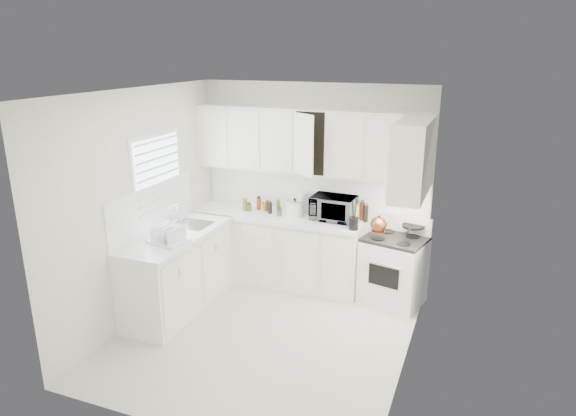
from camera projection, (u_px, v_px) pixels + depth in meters
The scene contains 36 objects.
floor at pixel (265, 335), 5.61m from camera, with size 3.20×3.20×0.00m, color silver.
ceiling at pixel (261, 92), 4.84m from camera, with size 3.20×3.20×0.00m, color white.
wall_back at pixel (313, 185), 6.65m from camera, with size 3.00×3.00×0.00m, color white.
wall_front at pixel (175, 287), 3.80m from camera, with size 3.00×3.00×0.00m, color white.
wall_left at pixel (141, 207), 5.75m from camera, with size 3.20×3.20×0.00m, color white.
wall_right at pixel (413, 242), 4.71m from camera, with size 3.20×3.20×0.00m, color white.
window_blinds at pixel (159, 178), 5.98m from camera, with size 0.06×0.96×1.06m, color white, non-canonical shape.
lower_cabinets_back at pixel (277, 250), 6.77m from camera, with size 2.22×0.60×0.90m, color white, non-canonical shape.
lower_cabinets_left at pixel (178, 273), 6.07m from camera, with size 0.60×1.60×0.90m, color white, non-canonical shape.
countertop_back at pixel (276, 216), 6.62m from camera, with size 2.24×0.64×0.05m, color white.
countertop_left at pixel (176, 236), 5.93m from camera, with size 0.64×1.62×0.05m, color white.
backsplash_back at pixel (313, 191), 6.66m from camera, with size 2.98×0.02×0.55m, color white.
backsplash_left at pixel (153, 208), 5.94m from camera, with size 0.02×1.60×0.55m, color white.
upper_cabinets_back at pixel (309, 173), 6.44m from camera, with size 3.00×0.33×0.80m, color white, non-canonical shape.
upper_cabinets_right at pixel (409, 196), 5.43m from camera, with size 0.33×0.90×0.80m, color white, non-canonical shape.
sink at pixel (192, 215), 6.20m from camera, with size 0.42×0.38×0.30m, color gray, non-canonical shape.
stove at pixel (394, 261), 6.20m from camera, with size 0.70×0.57×1.07m, color white, non-canonical shape.
tea_kettle at pixel (379, 223), 5.96m from camera, with size 0.24×0.20×0.22m, color brown, non-canonical shape.
frying_pan at pixel (414, 225), 6.15m from camera, with size 0.27×0.46×0.04m, color black, non-canonical shape.
microwave at pixel (333, 205), 6.36m from camera, with size 0.54×0.30×0.36m, color gray.
rice_cooker at pixel (295, 207), 6.54m from camera, with size 0.23×0.23×0.23m, color white, non-canonical shape.
paper_towel at pixel (303, 202), 6.65m from camera, with size 0.12×0.12×0.27m, color white.
utensil_crock at pixel (354, 215), 6.00m from camera, with size 0.12×0.12×0.36m, color black, non-canonical shape.
dish_rack at pixel (168, 233), 5.62m from camera, with size 0.41×0.31×0.23m, color white, non-canonical shape.
spice_left_0 at pixel (248, 203), 6.87m from camera, with size 0.06×0.06×0.13m, color olive.
spice_left_1 at pixel (251, 205), 6.76m from camera, with size 0.06×0.06×0.13m, color #21652E.
spice_left_2 at pixel (259, 204), 6.82m from camera, with size 0.06×0.06×0.13m, color #BB3619.
spice_left_3 at pixel (261, 207), 6.71m from camera, with size 0.06×0.06×0.13m, color yellow.
spice_left_4 at pixel (269, 205), 6.77m from camera, with size 0.06×0.06×0.13m, color #542218.
spice_left_5 at pixel (272, 208), 6.66m from camera, with size 0.06×0.06×0.13m, color black.
spice_left_6 at pixel (280, 207), 6.71m from camera, with size 0.06×0.06×0.13m, color olive.
spice_left_7 at pixel (282, 209), 6.61m from camera, with size 0.06×0.06×0.13m, color #21652E.
sauce_right_0 at pixel (353, 212), 6.40m from camera, with size 0.06×0.06×0.19m, color #BB3619.
sauce_right_1 at pixel (357, 214), 6.33m from camera, with size 0.06×0.06×0.19m, color yellow.
sauce_right_2 at pixel (362, 213), 6.36m from camera, with size 0.06×0.06×0.19m, color #542218.
sauce_right_3 at pixel (365, 215), 6.29m from camera, with size 0.06×0.06×0.19m, color black.
Camera 1 is at (2.04, -4.52, 2.99)m, focal length 32.05 mm.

